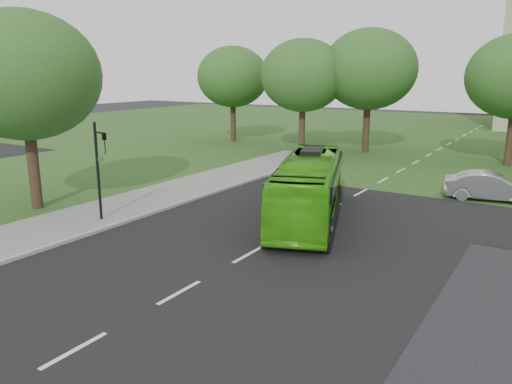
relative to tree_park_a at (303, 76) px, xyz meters
The scene contains 9 objects.
ground 28.57m from the tree_park_a, 68.93° to the right, with size 160.00×160.00×0.00m, color black.
street_surfaces 12.05m from the tree_park_a, 18.40° to the right, with size 120.00×120.00×0.15m.
tree_park_a is the anchor object (origin of this frame).
tree_park_b 5.57m from the tree_park_a, 28.24° to the left, with size 7.97×7.97×10.46m.
tree_park_f 9.39m from the tree_park_a, 164.53° to the left, with size 7.02×7.02×9.37m.
tree_side_near 24.22m from the tree_park_a, 96.93° to the right, with size 7.38×7.38×9.80m.
bus 21.27m from the tree_park_a, 61.94° to the right, with size 2.51×10.72×2.99m, color #3CA911.
sedan 20.12m from the tree_park_a, 30.79° to the right, with size 1.64×4.70×1.55m, color #ADAEB3.
traffic_light 24.33m from the tree_park_a, 85.36° to the right, with size 0.75×0.22×4.66m.
Camera 1 is at (9.86, -13.08, 6.82)m, focal length 35.00 mm.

